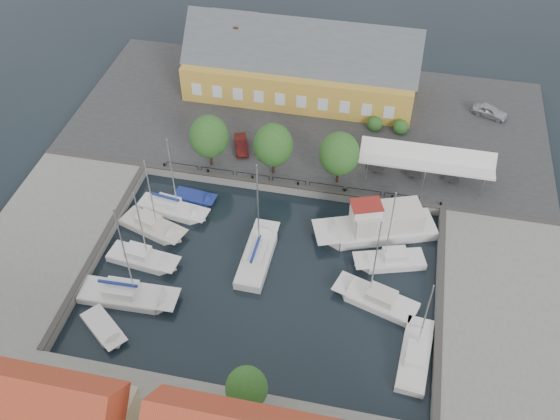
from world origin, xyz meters
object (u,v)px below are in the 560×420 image
car_silver (490,111)px  west_boat_b (152,227)px  west_boat_c (142,259)px  launch_sw (104,329)px  launch_nw (194,198)px  east_boat_a (391,261)px  west_boat_a (172,210)px  east_boat_c (415,358)px  tent_canopy (427,159)px  car_red (241,145)px  east_boat_b (377,301)px  west_boat_d (127,296)px  warehouse (297,66)px  trawler (380,226)px  center_sailboat (257,257)px

car_silver → west_boat_b: size_ratio=0.42×
west_boat_c → launch_sw: (-0.46, -8.19, -0.17)m
car_silver → launch_nw: bearing=144.9°
east_boat_a → west_boat_b: 24.12m
car_silver → west_boat_a: size_ratio=0.40×
east_boat_c → west_boat_c: west_boat_c is taller
east_boat_c → tent_canopy: bearing=91.2°
car_red → east_boat_c: size_ratio=0.40×
west_boat_a → launch_nw: bearing=54.4°
east_boat_b → west_boat_b: bearing=168.9°
west_boat_a → west_boat_c: size_ratio=1.06×
car_red → east_boat_a: east_boat_a is taller
car_red → launch_nw: size_ratio=0.80×
east_boat_a → west_boat_c: (-23.56, -4.65, -0.00)m
car_red → west_boat_c: bearing=-127.2°
west_boat_b → west_boat_d: size_ratio=0.81×
warehouse → west_boat_b: 28.33m
warehouse → trawler: size_ratio=2.25×
trawler → west_boat_c: size_ratio=1.29×
east_boat_a → west_boat_b: (-24.11, -0.39, -0.00)m
launch_nw → car_red: bearing=68.1°
center_sailboat → west_boat_d: size_ratio=0.98×
east_boat_a → west_boat_a: bearing=174.0°
east_boat_b → west_boat_c: 22.73m
east_boat_a → center_sailboat: bearing=-170.1°
tent_canopy → east_boat_b: 17.58m
tent_canopy → launch_nw: size_ratio=2.91×
east_boat_a → launch_nw: east_boat_a is taller
car_red → east_boat_b: bearing=-65.6°
west_boat_d → launch_nw: 14.06m
tent_canopy → west_boat_b: size_ratio=1.41×
center_sailboat → east_boat_a: size_ratio=1.20×
car_silver → launch_sw: car_silver is taller
warehouse → east_boat_c: 40.20m
tent_canopy → trawler: 9.42m
car_silver → west_boat_a: (-32.68, -22.68, -1.44)m
car_red → west_boat_c: 18.31m
car_red → east_boat_b: size_ratio=0.36×
east_boat_c → west_boat_a: west_boat_a is taller
car_red → warehouse: bearing=53.8°
car_red → east_boat_a: (18.10, -12.77, -1.37)m
west_boat_c → tent_canopy: bearing=32.7°
car_silver → west_boat_c: bearing=153.4°
trawler → west_boat_c: west_boat_c is taller
car_silver → trawler: (-11.20, -21.27, -0.69)m
west_boat_d → center_sailboat: bearing=33.1°
west_boat_c → west_boat_b: bearing=97.4°
west_boat_d → west_boat_b: bearing=95.0°
tent_canopy → car_red: tent_canopy is taller
launch_sw → west_boat_c: bearing=86.8°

